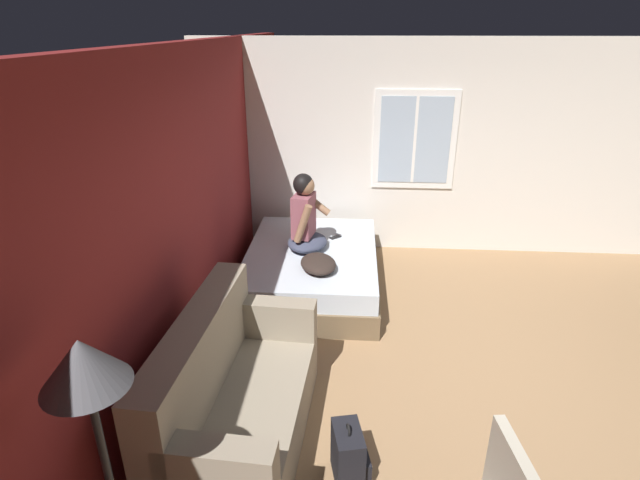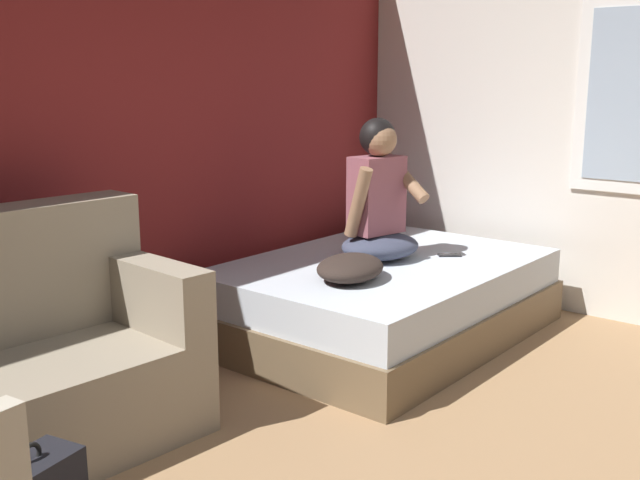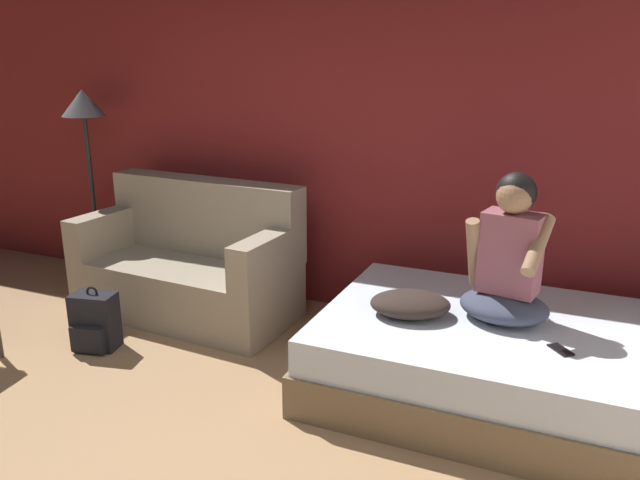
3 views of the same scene
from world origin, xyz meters
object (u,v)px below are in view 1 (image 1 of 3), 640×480
Objects in this scene: person_seated at (305,219)px; cell_phone at (335,237)px; floor_lamp at (90,395)px; bed at (312,269)px; throw_pillow at (318,264)px; couch at (234,400)px; backpack at (349,456)px.

person_seated is 6.08× the size of cell_phone.
floor_lamp is (-3.60, 0.53, 0.59)m from person_seated.
bed is 0.60m from person_seated.
bed is 3.81m from floor_lamp.
person_seated is 0.62m from throw_pillow.
couch is 2.82m from cell_phone.
couch is 1.99× the size of person_seated.
throw_pillow is at bearing -13.03° from floor_lamp.
throw_pillow is (1.89, -0.46, 0.16)m from couch.
person_seated reaches higher than bed.
bed is 14.42× the size of cell_phone.
bed is 1.22× the size of floor_lamp.
person_seated is 1.82× the size of throw_pillow.
throw_pillow is at bearing -50.15° from cell_phone.
cell_phone is (3.01, 0.22, 0.29)m from backpack.
backpack is 1.88m from floor_lamp.
couch reaches higher than throw_pillow.
person_seated is 2.80m from backpack.
person_seated is 1.91× the size of backpack.
person_seated reaches higher than cell_phone.
bed is at bearing -74.97° from cell_phone.
backpack is at bearing -168.49° from person_seated.
person_seated is at bearing 19.01° from throw_pillow.
couch is 1.59m from floor_lamp.
throw_pillow is (-0.49, -0.11, 0.31)m from bed.
cell_phone is at bearing -34.06° from bed.
person_seated reaches higher than backpack.
cell_phone is at bearing -9.24° from throw_pillow.
couch is at bearing 166.37° from throw_pillow.
couch is at bearing 173.44° from person_seated.
person_seated is 0.51× the size of floor_lamp.
floor_lamp reaches higher than couch.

